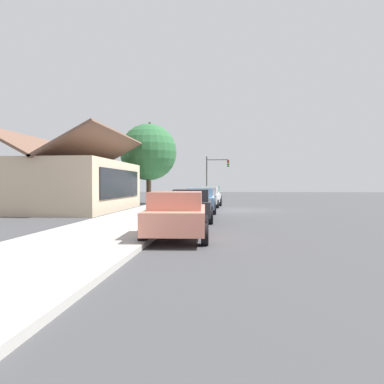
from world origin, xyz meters
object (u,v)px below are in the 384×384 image
car_ivory (209,195)px  shade_tree (149,152)px  car_seafoam (213,193)px  car_coral (177,214)px  car_charcoal (192,205)px  car_silver (208,197)px  fire_hydrant_red (184,203)px  traffic_light_main (215,171)px  utility_pole_wooden (150,161)px  car_skyblue (200,200)px

car_ivory → shade_tree: size_ratio=0.62×
car_seafoam → car_coral: bearing=177.2°
car_charcoal → car_silver: size_ratio=1.04×
fire_hydrant_red → car_seafoam: bearing=-5.6°
car_silver → shade_tree: 8.08m
car_charcoal → traffic_light_main: traffic_light_main is taller
car_seafoam → fire_hydrant_red: size_ratio=6.62×
car_coral → utility_pole_wooden: utility_pole_wooden is taller
car_coral → traffic_light_main: (31.98, -0.29, 2.67)m
shade_tree → fire_hydrant_red: size_ratio=10.46×
car_skyblue → traffic_light_main: (20.82, -0.31, 2.68)m
car_ivory → fire_hydrant_red: car_ivory is taller
utility_pole_wooden → car_ivory: bearing=-68.7°
car_coral → traffic_light_main: size_ratio=0.90×
car_silver → traffic_light_main: size_ratio=0.90×
shade_tree → car_charcoal: bearing=-160.0°
car_skyblue → traffic_light_main: 20.99m
traffic_light_main → fire_hydrant_red: traffic_light_main is taller
car_coral → car_skyblue: size_ratio=0.95×
car_silver → utility_pole_wooden: (3.73, 5.52, 3.11)m
car_skyblue → fire_hydrant_red: (2.32, 1.35, -0.32)m
car_charcoal → utility_pole_wooden: 16.08m
car_skyblue → utility_pole_wooden: bearing=26.7°
car_silver → traffic_light_main: (15.02, -0.14, 2.68)m
car_charcoal → car_silver: (11.12, -0.19, -0.00)m
car_coral → traffic_light_main: bearing=-3.9°
car_silver → utility_pole_wooden: utility_pole_wooden is taller
car_coral → car_skyblue: bearing=-3.3°
car_seafoam → utility_pole_wooden: size_ratio=0.63×
car_skyblue → car_silver: (5.80, -0.17, -0.00)m
car_coral → car_ivory: same height
car_silver → car_seafoam: bearing=3.6°
shade_tree → car_coral: bearing=-165.2°
car_seafoam → car_skyblue: bearing=177.0°
car_ivory → car_skyblue: bearing=-177.5°
car_skyblue → traffic_light_main: traffic_light_main is taller
shade_tree → car_seafoam: bearing=-37.7°
shade_tree → traffic_light_main: shade_tree is taller
car_ivory → car_seafoam: 5.62m
car_charcoal → car_ivory: bearing=-2.2°
car_ivory → utility_pole_wooden: size_ratio=0.61×
car_silver → shade_tree: size_ratio=0.63×
car_seafoam → traffic_light_main: size_ratio=0.90×
car_coral → car_seafoam: same height
car_silver → car_seafoam: size_ratio=1.00×
utility_pole_wooden → traffic_light_main: bearing=-26.6°
car_charcoal → traffic_light_main: (26.14, -0.33, 2.67)m
car_charcoal → shade_tree: bearing=17.9°
car_ivory → car_silver: bearing=-175.8°
car_ivory → traffic_light_main: bearing=0.5°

